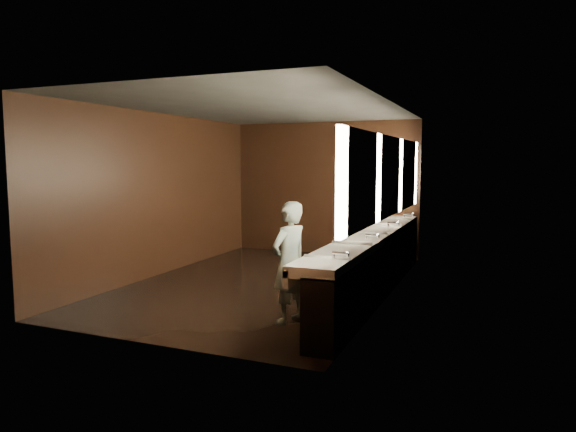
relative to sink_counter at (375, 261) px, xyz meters
The scene contains 10 objects.
floor 1.86m from the sink_counter, behind, with size 6.00×6.00×0.00m, color black.
ceiling 2.92m from the sink_counter, behind, with size 4.00×6.00×0.02m, color #2D2D2B.
wall_back 3.61m from the sink_counter, 120.87° to the left, with size 4.00×0.02×2.80m, color black.
wall_front 3.61m from the sink_counter, 120.87° to the right, with size 4.00×0.02×2.80m, color black.
wall_left 3.90m from the sink_counter, behind, with size 0.02×6.00×2.80m, color black.
wall_right 0.93m from the sink_counter, ahead, with size 0.02×6.00×2.80m, color black.
sink_counter is the anchor object (origin of this frame).
mirror_band 1.27m from the sink_counter, ahead, with size 0.06×5.03×1.15m.
person 1.86m from the sink_counter, 111.30° to the right, with size 0.54×0.36×1.49m, color #7BA7B8.
trash_bin 1.28m from the sink_counter, 99.95° to the right, with size 0.34×0.34×0.53m, color black.
Camera 1 is at (3.44, -7.39, 1.96)m, focal length 32.00 mm.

